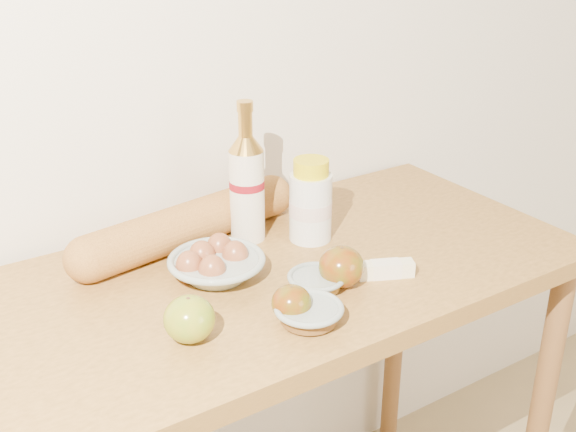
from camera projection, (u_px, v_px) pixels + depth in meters
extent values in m
cube|color=beige|center=(192.00, 31.00, 1.48)|extent=(3.50, 0.02, 2.60)
cube|color=#AD7B37|center=(280.00, 276.00, 1.40)|extent=(1.20, 0.60, 0.04)
cylinder|color=brown|center=(538.00, 427.00, 1.67)|extent=(0.05, 0.05, 0.86)
cylinder|color=brown|center=(396.00, 327.00, 2.05)|extent=(0.05, 0.05, 0.86)
cylinder|color=beige|center=(247.00, 195.00, 1.47)|extent=(0.08, 0.08, 0.19)
cylinder|color=maroon|center=(247.00, 184.00, 1.46)|extent=(0.08, 0.08, 0.02)
cone|color=gold|center=(246.00, 143.00, 1.43)|extent=(0.08, 0.08, 0.03)
cylinder|color=gold|center=(245.00, 124.00, 1.41)|extent=(0.03, 0.03, 0.05)
cylinder|color=gold|center=(245.00, 106.00, 1.39)|extent=(0.04, 0.04, 0.02)
cylinder|color=silver|center=(311.00, 207.00, 1.48)|extent=(0.11, 0.11, 0.14)
cylinder|color=beige|center=(311.00, 207.00, 1.48)|extent=(0.12, 0.12, 0.03)
cylinder|color=yellow|center=(311.00, 167.00, 1.44)|extent=(0.09, 0.09, 0.03)
torus|color=#929F99|center=(216.00, 260.00, 1.35)|extent=(0.24, 0.24, 0.01)
ellipsoid|color=brown|center=(212.00, 271.00, 1.31)|extent=(0.07, 0.07, 0.06)
ellipsoid|color=brown|center=(235.00, 257.00, 1.36)|extent=(0.07, 0.07, 0.06)
ellipsoid|color=brown|center=(202.00, 257.00, 1.36)|extent=(0.07, 0.07, 0.06)
ellipsoid|color=brown|center=(189.00, 267.00, 1.33)|extent=(0.07, 0.07, 0.06)
ellipsoid|color=brown|center=(220.00, 249.00, 1.39)|extent=(0.07, 0.07, 0.06)
cylinder|color=#BD8039|center=(188.00, 224.00, 1.47)|extent=(0.46, 0.16, 0.09)
sphere|color=#BD8039|center=(88.00, 259.00, 1.33)|extent=(0.10, 0.10, 0.09)
sphere|color=#BD8039|center=(272.00, 195.00, 1.61)|extent=(0.10, 0.10, 0.09)
ellipsoid|color=#A58E21|center=(189.00, 319.00, 1.16)|extent=(0.11, 0.11, 0.08)
cylinder|color=#52331B|center=(188.00, 301.00, 1.14)|extent=(0.01, 0.01, 0.01)
ellipsoid|color=maroon|center=(292.00, 303.00, 1.21)|extent=(0.08, 0.08, 0.06)
cylinder|color=#4C3519|center=(292.00, 289.00, 1.20)|extent=(0.01, 0.01, 0.01)
ellipsoid|color=#900F07|center=(341.00, 267.00, 1.32)|extent=(0.11, 0.11, 0.08)
cylinder|color=#4F361A|center=(342.00, 251.00, 1.30)|extent=(0.01, 0.01, 0.01)
torus|color=gray|center=(309.00, 308.00, 1.20)|extent=(0.14, 0.14, 0.01)
cylinder|color=brown|center=(309.00, 314.00, 1.21)|extent=(0.12, 0.12, 0.02)
torus|color=gray|center=(316.00, 277.00, 1.31)|extent=(0.13, 0.13, 0.01)
cylinder|color=brown|center=(316.00, 282.00, 1.31)|extent=(0.11, 0.11, 0.02)
cube|color=beige|center=(386.00, 269.00, 1.36)|extent=(0.11, 0.07, 0.03)
cube|color=beige|center=(386.00, 269.00, 1.36)|extent=(0.06, 0.05, 0.03)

